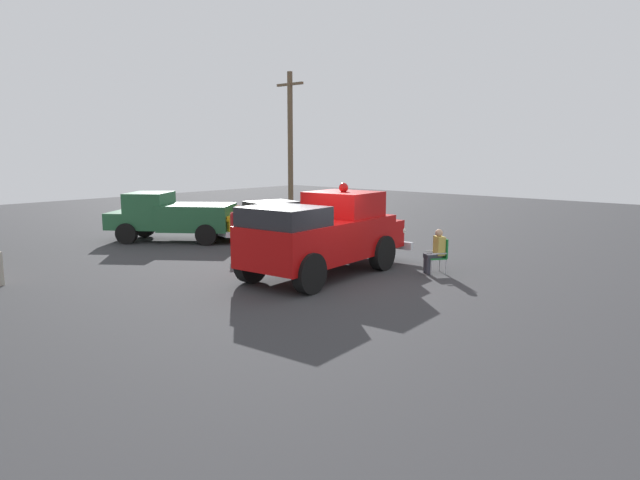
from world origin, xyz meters
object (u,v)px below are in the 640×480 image
classic_hot_rod (265,219)px  lawn_chair_near_truck (440,253)px  parked_pickup (172,216)px  utility_pole (290,145)px  vintage_fire_truck (325,233)px  spectator_seated (436,250)px  lawn_chair_by_car (359,222)px  spectator_standing (238,226)px  lawn_chair_spare (345,237)px

classic_hot_rod → lawn_chair_near_truck: bearing=-8.2°
parked_pickup → utility_pole: size_ratio=0.68×
vintage_fire_truck → utility_pole: 12.79m
classic_hot_rod → spectator_seated: classic_hot_rod is taller
lawn_chair_by_car → classic_hot_rod: bearing=-133.7°
spectator_standing → utility_pole: 9.59m
lawn_chair_spare → spectator_standing: 3.70m
lawn_chair_spare → spectator_seated: bearing=-9.5°
spectator_seated → spectator_standing: spectator_standing is taller
lawn_chair_by_car → spectator_standing: 5.94m
classic_hot_rod → lawn_chair_near_truck: classic_hot_rod is taller
vintage_fire_truck → utility_pole: size_ratio=0.83×
classic_hot_rod → utility_pole: 6.33m
lawn_chair_spare → spectator_seated: spectator_seated is taller
parked_pickup → classic_hot_rod: bearing=55.6°
classic_hot_rod → parked_pickup: (-2.07, -3.02, 0.24)m
parked_pickup → lawn_chair_spare: 7.23m
classic_hot_rod → utility_pole: (-3.04, 4.63, 3.05)m
parked_pickup → lawn_chair_near_truck: parked_pickup is taller
lawn_chair_by_car → lawn_chair_spare: size_ratio=1.00×
vintage_fire_truck → parked_pickup: bearing=176.0°
vintage_fire_truck → lawn_chair_near_truck: (2.37, 2.36, -0.61)m
lawn_chair_near_truck → utility_pole: utility_pole is taller
classic_hot_rod → spectator_standing: size_ratio=2.78×
lawn_chair_spare → lawn_chair_by_car: bearing=120.5°
parked_pickup → lawn_chair_spare: parked_pickup is taller
spectator_seated → utility_pole: size_ratio=0.18×
lawn_chair_by_car → lawn_chair_spare: same height
vintage_fire_truck → utility_pole: (-9.42, 8.25, 2.60)m
parked_pickup → lawn_chair_by_car: bearing=50.8°
vintage_fire_truck → spectator_standing: size_ratio=3.64×
lawn_chair_near_truck → utility_pole: size_ratio=0.14×
classic_hot_rod → lawn_chair_near_truck: size_ratio=4.57×
parked_pickup → lawn_chair_spare: bearing=18.6°
lawn_chair_by_car → spectator_standing: (-0.75, -5.88, 0.37)m
parked_pickup → lawn_chair_by_car: (4.76, 5.84, -0.40)m
parked_pickup → lawn_chair_by_car: size_ratio=4.84×
parked_pickup → spectator_seated: bearing=8.8°
lawn_chair_near_truck → utility_pole: bearing=153.5°
lawn_chair_near_truck → spectator_seated: (-0.08, -0.10, 0.11)m
classic_hot_rod → lawn_chair_spare: 4.83m
vintage_fire_truck → parked_pickup: size_ratio=1.24×
lawn_chair_spare → spectator_standing: spectator_standing is taller
lawn_chair_spare → utility_pole: (-7.82, 5.34, 3.21)m
classic_hot_rod → lawn_chair_spare: bearing=-8.5°
vintage_fire_truck → parked_pickup: (-8.45, 0.60, -0.21)m
lawn_chair_near_truck → spectator_standing: size_ratio=0.61×
lawn_chair_near_truck → utility_pole: (-11.80, 5.89, 3.21)m
lawn_chair_by_car → spectator_seated: spectator_seated is taller
lawn_chair_by_car → utility_pole: utility_pole is taller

